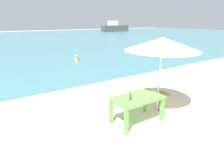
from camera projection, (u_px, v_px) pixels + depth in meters
ground_plane at (189, 137)px, 4.62m from camera, size 120.00×120.00×0.00m
sea_water at (15, 40)px, 28.24m from camera, size 120.00×50.00×0.08m
picnic_table_green at (137, 101)px, 5.12m from camera, size 1.40×0.80×0.76m
beer_bottle_amber at (130, 97)px, 4.85m from camera, size 0.07×0.07×0.26m
patio_umbrella at (162, 44)px, 5.18m from camera, size 2.10×2.10×2.30m
side_table_wood at (161, 99)px, 5.98m from camera, size 0.44×0.44×0.54m
swimmer_person at (77, 58)px, 13.13m from camera, size 0.34×0.34×0.41m
boat_tanker at (115, 28)px, 49.79m from camera, size 7.57×2.06×2.75m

